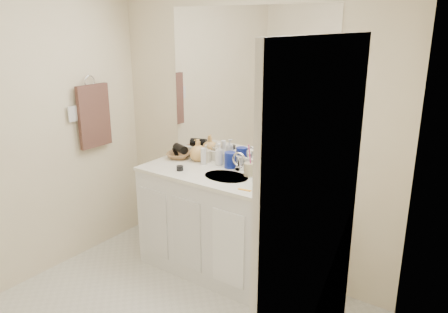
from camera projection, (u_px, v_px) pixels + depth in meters
wall_back at (247, 129)px, 3.55m from camera, size 2.60×0.02×2.40m
wall_left at (6, 139)px, 3.25m from camera, size 0.02×2.60×2.40m
wall_right at (344, 231)px, 1.82m from camera, size 0.02×2.60×2.40m
vanity_cabinet at (228, 228)px, 3.57m from camera, size 1.50×0.55×0.85m
countertop at (228, 177)px, 3.44m from camera, size 1.52×0.57×0.03m
backsplash at (245, 162)px, 3.62m from camera, size 1.52×0.03×0.08m
sink_basin at (226, 178)px, 3.42m from camera, size 0.37×0.37×0.02m
faucet at (239, 164)px, 3.54m from camera, size 0.02×0.02×0.11m
mirror at (247, 85)px, 3.44m from camera, size 1.48×0.01×1.20m
blue_mug at (230, 160)px, 3.60m from camera, size 0.12×0.12×0.13m
tan_cup at (249, 169)px, 3.42m from camera, size 0.10×0.10×0.10m
toothbrush at (250, 158)px, 3.38m from camera, size 0.03×0.04×0.21m
mouthwash_bottle at (271, 170)px, 3.27m from camera, size 0.09×0.09×0.19m
clear_pump_bottle at (300, 172)px, 3.22m from camera, size 0.08×0.08×0.19m
soap_dish at (261, 191)px, 3.10m from camera, size 0.10×0.09×0.01m
green_soap at (261, 189)px, 3.09m from camera, size 0.08×0.06×0.03m
orange_comb at (245, 190)px, 3.14m from camera, size 0.11×0.03×0.00m
dark_jar at (180, 168)px, 3.55m from camera, size 0.07×0.07×0.04m
extra_white_bottle at (203, 156)px, 3.68m from camera, size 0.06×0.06×0.14m
soap_bottle_white at (219, 154)px, 3.67m from camera, size 0.09×0.09×0.19m
soap_bottle_cream at (206, 153)px, 3.75m from camera, size 0.09×0.09×0.15m
soap_bottle_yellow at (198, 150)px, 3.78m from camera, size 0.19×0.19×0.19m
wicker_basket at (179, 155)px, 3.87m from camera, size 0.28×0.28×0.05m
hair_dryer at (180, 149)px, 3.84m from camera, size 0.16×0.12×0.07m
towel_ring at (90, 81)px, 3.74m from camera, size 0.01×0.11×0.11m
hand_towel at (94, 116)px, 3.82m from camera, size 0.04×0.32×0.55m
switch_plate at (73, 114)px, 3.66m from camera, size 0.01×0.08×0.13m
door at (308, 307)px, 1.65m from camera, size 0.02×0.82×2.00m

